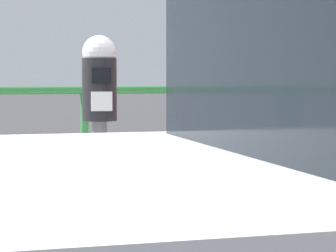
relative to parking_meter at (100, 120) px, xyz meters
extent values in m
cylinder|color=slate|center=(0.00, 0.00, -0.51)|extent=(0.07, 0.07, 1.00)
cylinder|color=black|center=(0.00, 0.00, 0.14)|extent=(0.16, 0.16, 0.30)
sphere|color=silver|center=(0.00, 0.00, 0.32)|extent=(0.16, 0.16, 0.16)
cube|color=black|center=(-0.01, -0.09, 0.21)|extent=(0.09, 0.01, 0.07)
cube|color=white|center=(-0.01, -0.09, 0.09)|extent=(0.10, 0.02, 0.09)
cylinder|color=#1E233F|center=(0.76, 0.18, -0.58)|extent=(0.15, 0.15, 0.86)
cylinder|color=#1E233F|center=(0.57, 0.12, -0.58)|extent=(0.15, 0.15, 0.86)
cube|color=maroon|center=(0.66, 0.15, 0.17)|extent=(0.49, 0.34, 0.64)
cylinder|color=maroon|center=(0.92, 0.23, 0.19)|extent=(0.09, 0.09, 0.61)
cylinder|color=maroon|center=(0.45, -0.08, 0.27)|extent=(0.21, 0.44, 0.55)
cylinder|color=#2D7A38|center=(0.29, 2.10, 0.10)|extent=(24.00, 0.06, 0.06)
cylinder|color=#2D7A38|center=(0.29, 2.10, -0.40)|extent=(24.00, 0.05, 0.05)
cylinder|color=#2D7A38|center=(0.29, 2.10, -0.45)|extent=(0.06, 0.06, 1.11)
cylinder|color=#2D7A38|center=(2.29, 2.10, -0.45)|extent=(0.06, 0.06, 1.11)
camera|label=1|loc=(-0.65, -3.36, 0.20)|focal=77.08mm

